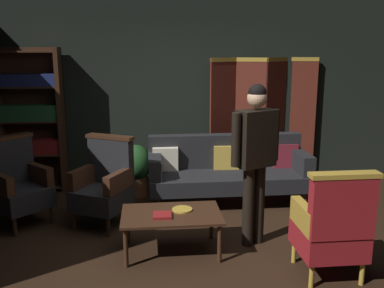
# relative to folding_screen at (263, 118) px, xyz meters

# --- Properties ---
(ground_plane) EXTENTS (10.00, 10.00, 0.00)m
(ground_plane) POSITION_rel_folding_screen_xyz_m (-1.24, -2.30, -0.99)
(ground_plane) COLOR black
(back_wall) EXTENTS (7.20, 0.10, 2.80)m
(back_wall) POSITION_rel_folding_screen_xyz_m (-1.24, 0.15, 0.41)
(back_wall) COLOR black
(back_wall) RESTS_ON ground_plane
(folding_screen) EXTENTS (1.69, 0.32, 1.90)m
(folding_screen) POSITION_rel_folding_screen_xyz_m (0.00, 0.00, 0.00)
(folding_screen) COLOR #5B2319
(folding_screen) RESTS_ON ground_plane
(bookshelf) EXTENTS (0.90, 0.32, 2.05)m
(bookshelf) POSITION_rel_folding_screen_xyz_m (-3.39, -0.11, 0.07)
(bookshelf) COLOR #382114
(bookshelf) RESTS_ON ground_plane
(velvet_couch) EXTENTS (2.12, 0.78, 0.88)m
(velvet_couch) POSITION_rel_folding_screen_xyz_m (-0.69, -0.85, -0.53)
(velvet_couch) COLOR #382114
(velvet_couch) RESTS_ON ground_plane
(coffee_table) EXTENTS (1.00, 0.64, 0.42)m
(coffee_table) POSITION_rel_folding_screen_xyz_m (-1.54, -2.30, -0.61)
(coffee_table) COLOR #382114
(coffee_table) RESTS_ON ground_plane
(armchair_gilt_accent) EXTENTS (0.60, 0.58, 1.04)m
(armchair_gilt_accent) POSITION_rel_folding_screen_xyz_m (-0.14, -2.94, -0.50)
(armchair_gilt_accent) COLOR #B78E33
(armchair_gilt_accent) RESTS_ON ground_plane
(armchair_wing_left) EXTENTS (0.78, 0.78, 1.04)m
(armchair_wing_left) POSITION_rel_folding_screen_xyz_m (-2.28, -1.48, -0.50)
(armchair_wing_left) COLOR #382114
(armchair_wing_left) RESTS_ON ground_plane
(armchair_wing_right) EXTENTS (0.82, 0.82, 1.04)m
(armchair_wing_right) POSITION_rel_folding_screen_xyz_m (-3.28, -1.37, -0.50)
(armchair_wing_right) COLOR #382114
(armchair_wing_right) RESTS_ON ground_plane
(standing_figure) EXTENTS (0.54, 0.36, 1.70)m
(standing_figure) POSITION_rel_folding_screen_xyz_m (-0.66, -2.19, 0.04)
(standing_figure) COLOR black
(standing_figure) RESTS_ON ground_plane
(potted_plant) EXTENTS (0.44, 0.44, 0.73)m
(potted_plant) POSITION_rel_folding_screen_xyz_m (-1.92, -0.53, -0.57)
(potted_plant) COLOR brown
(potted_plant) RESTS_ON ground_plane
(book_red_leather) EXTENTS (0.19, 0.18, 0.03)m
(book_red_leather) POSITION_rel_folding_screen_xyz_m (-1.63, -2.37, -0.55)
(book_red_leather) COLOR maroon
(book_red_leather) RESTS_ON coffee_table
(brass_tray) EXTENTS (0.21, 0.21, 0.02)m
(brass_tray) POSITION_rel_folding_screen_xyz_m (-1.42, -2.22, -0.56)
(brass_tray) COLOR gold
(brass_tray) RESTS_ON coffee_table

